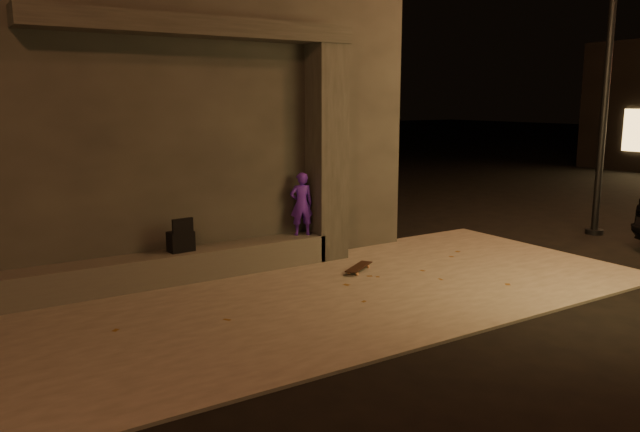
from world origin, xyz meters
TOP-DOWN VIEW (x-y plane):
  - ground at (0.00, 0.00)m, footprint 120.00×120.00m
  - sidewalk at (0.00, 2.00)m, footprint 11.00×4.40m
  - building at (-1.00, 6.49)m, footprint 9.00×5.10m
  - ledge at (-1.50, 3.75)m, footprint 6.00×0.55m
  - column at (1.70, 3.75)m, footprint 0.55×0.55m
  - canopy at (-0.50, 3.80)m, footprint 5.00×0.70m
  - skateboarder at (1.20, 3.75)m, footprint 0.45×0.36m
  - backpack at (-0.93, 3.75)m, footprint 0.39×0.27m
  - skateboard at (1.63, 2.69)m, footprint 0.72×0.55m
  - street_lamp_2 at (7.52, 2.47)m, footprint 0.36×0.36m

SIDE VIEW (x-z plane):
  - ground at x=0.00m, z-range 0.00..0.00m
  - sidewalk at x=0.00m, z-range 0.00..0.04m
  - skateboard at x=1.63m, z-range 0.07..0.15m
  - ledge at x=-1.50m, z-range 0.04..0.49m
  - backpack at x=-0.93m, z-range 0.41..0.93m
  - skateboarder at x=1.20m, z-range 0.49..1.56m
  - column at x=1.70m, z-range 0.04..3.64m
  - building at x=-1.00m, z-range -0.01..5.22m
  - canopy at x=-0.50m, z-range 3.64..3.92m
  - street_lamp_2 at x=7.52m, z-range 0.48..7.30m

